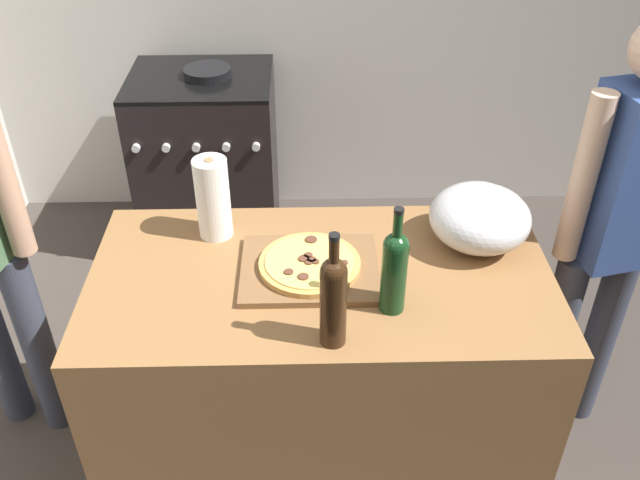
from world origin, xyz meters
name	(u,v)px	position (x,y,z in m)	size (l,w,h in m)	color
ground_plane	(327,348)	(0.00, 1.21, -0.01)	(3.97, 3.02, 0.02)	#3F3833
counter	(321,379)	(-0.04, 0.61, 0.44)	(1.35, 0.71, 0.89)	olive
cutting_board	(310,269)	(-0.07, 0.62, 0.90)	(0.40, 0.32, 0.02)	brown
pizza	(310,263)	(-0.07, 0.62, 0.92)	(0.30, 0.30, 0.03)	tan
mixing_bowl	(480,218)	(0.44, 0.75, 0.98)	(0.31, 0.31, 0.19)	#B2B2B7
paper_towel_roll	(213,198)	(-0.37, 0.82, 1.02)	(0.10, 0.10, 0.27)	white
wine_bottle_clear	(333,297)	(-0.02, 0.34, 1.03)	(0.07, 0.07, 0.33)	#331E0F
wine_bottle_green	(394,268)	(0.15, 0.46, 1.02)	(0.07, 0.07, 0.32)	#143819
stove	(208,162)	(-0.57, 2.07, 0.45)	(0.67, 0.58, 0.94)	black
person_in_red	(611,227)	(0.89, 0.82, 0.89)	(0.37, 0.24, 1.57)	#383D4C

